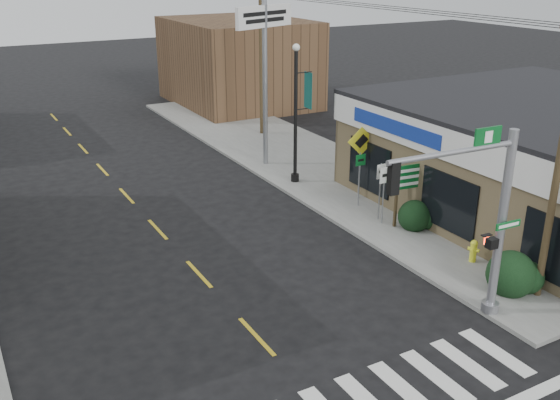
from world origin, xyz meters
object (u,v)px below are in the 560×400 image
traffic_signal_pole (487,209)px  utility_pole_near (560,158)px  guide_sign (410,182)px  lamp_post (297,104)px  bare_tree (549,150)px  dance_center_sign (265,43)px  utility_pole_far (261,59)px  fire_hydrant (473,250)px

traffic_signal_pole → utility_pole_near: bearing=2.4°
guide_sign → lamp_post: bearing=107.0°
traffic_signal_pole → bare_tree: 5.34m
dance_center_sign → lamp_post: bearing=-111.9°
guide_sign → lamp_post: lamp_post is taller
traffic_signal_pole → lamp_post: 12.15m
lamp_post → utility_pole_far: size_ratio=0.74×
guide_sign → bare_tree: size_ratio=0.56×
lamp_post → utility_pole_far: bearing=85.4°
traffic_signal_pole → utility_pole_far: 20.41m
dance_center_sign → utility_pole_near: utility_pole_near is taller
traffic_signal_pole → fire_hydrant: bearing=47.9°
lamp_post → bare_tree: 10.53m
bare_tree → utility_pole_near: utility_pole_near is taller
lamp_post → utility_pole_near: 12.15m
fire_hydrant → bare_tree: 3.96m
guide_sign → fire_hydrant: (-0.17, -3.44, -1.22)m
fire_hydrant → utility_pole_near: (0.09, -2.49, 3.78)m
fire_hydrant → lamp_post: 10.11m
fire_hydrant → bare_tree: bare_tree is taller
traffic_signal_pole → lamp_post: size_ratio=0.90×
guide_sign → utility_pole_near: bearing=-84.5°
utility_pole_near → utility_pole_far: size_ratio=1.02×
lamp_post → bare_tree: (3.43, -9.95, 0.06)m
utility_pole_near → bare_tree: bearing=48.7°
traffic_signal_pole → utility_pole_far: bearing=81.8°
fire_hydrant → utility_pole_far: (1.44, 17.54, 3.70)m
lamp_post → utility_pole_far: utility_pole_far is taller
traffic_signal_pole → bare_tree: traffic_signal_pole is taller
lamp_post → bare_tree: bearing=-58.5°
lamp_post → dance_center_sign: size_ratio=0.78×
traffic_signal_pole → lamp_post: (1.47, 12.06, 0.24)m
traffic_signal_pole → guide_sign: traffic_signal_pole is taller
dance_center_sign → utility_pole_near: bearing=-107.6°
dance_center_sign → utility_pole_near: (1.08, -14.98, -1.47)m
traffic_signal_pole → utility_pole_near: (2.56, -0.02, 0.98)m
lamp_post → utility_pole_near: size_ratio=0.73×
fire_hydrant → bare_tree: (2.43, -0.37, 3.10)m
guide_sign → bare_tree: bare_tree is taller
bare_tree → utility_pole_far: 17.94m
dance_center_sign → utility_pole_far: size_ratio=0.95×
guide_sign → utility_pole_far: utility_pole_far is taller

